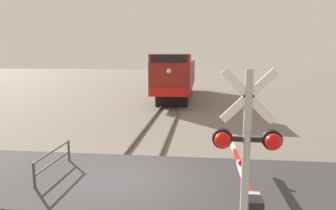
{
  "coord_description": "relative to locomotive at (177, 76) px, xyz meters",
  "views": [
    {
      "loc": [
        2.33,
        -8.87,
        4.02
      ],
      "look_at": [
        0.94,
        3.66,
        1.95
      ],
      "focal_mm": 32.17,
      "sensor_mm": 36.0,
      "label": 1
    }
  ],
  "objects": [
    {
      "name": "ground_plane",
      "position": [
        0.0,
        -19.86,
        -2.1
      ],
      "size": [
        160.0,
        160.0,
        0.0
      ],
      "primitive_type": "plane",
      "color": "slate"
    },
    {
      "name": "rail_track_left",
      "position": [
        -0.72,
        -19.86,
        -2.02
      ],
      "size": [
        0.08,
        80.0,
        0.15
      ],
      "primitive_type": "cube",
      "color": "#59544C",
      "rests_on": "ground_plane"
    },
    {
      "name": "rail_track_right",
      "position": [
        0.72,
        -19.86,
        -2.02
      ],
      "size": [
        0.08,
        80.0,
        0.15
      ],
      "primitive_type": "cube",
      "color": "#59544C",
      "rests_on": "ground_plane"
    },
    {
      "name": "road_surface",
      "position": [
        0.0,
        -19.86,
        -2.02
      ],
      "size": [
        36.0,
        4.52,
        0.16
      ],
      "primitive_type": "cube",
      "color": "#38383A",
      "rests_on": "ground_plane"
    },
    {
      "name": "locomotive",
      "position": [
        0.0,
        0.0,
        0.0
      ],
      "size": [
        3.02,
        15.13,
        4.13
      ],
      "color": "black",
      "rests_on": "ground_plane"
    },
    {
      "name": "crossing_signal",
      "position": [
        3.12,
        -23.63,
        0.26
      ],
      "size": [
        1.18,
        0.33,
        3.83
      ],
      "color": "#ADADB2",
      "rests_on": "ground_plane"
    },
    {
      "name": "crossing_gate",
      "position": [
        3.37,
        -22.29,
        -1.24
      ],
      "size": [
        0.36,
        5.67,
        1.38
      ],
      "color": "silver",
      "rests_on": "ground_plane"
    },
    {
      "name": "guard_railing",
      "position": [
        -2.5,
        -19.68,
        -1.48
      ],
      "size": [
        0.08,
        2.43,
        0.95
      ],
      "color": "#4C4742",
      "rests_on": "ground_plane"
    }
  ]
}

